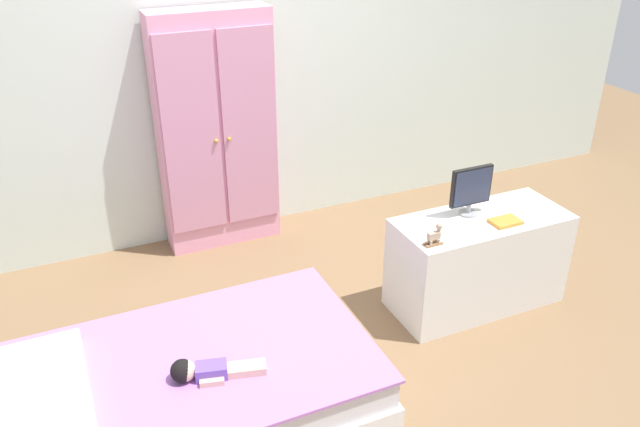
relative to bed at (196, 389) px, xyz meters
name	(u,v)px	position (x,y,z in m)	size (l,w,h in m)	color
ground_plane	(336,362)	(0.72, 0.07, -0.16)	(10.00, 10.00, 0.02)	brown
back_wall	(226,25)	(0.72, 1.65, 1.20)	(6.40, 0.05, 2.70)	silver
bed	(196,389)	(0.00, 0.00, 0.00)	(1.55, 0.96, 0.30)	white
pillow	(47,395)	(-0.58, 0.00, 0.19)	(0.32, 0.69, 0.07)	white
doll	(200,371)	(0.01, -0.11, 0.19)	(0.39, 0.17, 0.10)	#6B4CB2
wardrobe	(217,133)	(0.57, 1.49, 0.60)	(0.72, 0.26, 1.49)	#E599BC
tv_stand	(477,261)	(1.64, 0.21, 0.12)	(0.95, 0.41, 0.53)	silver
tv_monitor	(471,188)	(1.60, 0.28, 0.54)	(0.24, 0.10, 0.27)	#99999E
rocking_horse_toy	(435,235)	(1.25, 0.08, 0.44)	(0.10, 0.04, 0.12)	#8E6642
book_orange	(505,222)	(1.71, 0.12, 0.39)	(0.16, 0.11, 0.02)	orange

